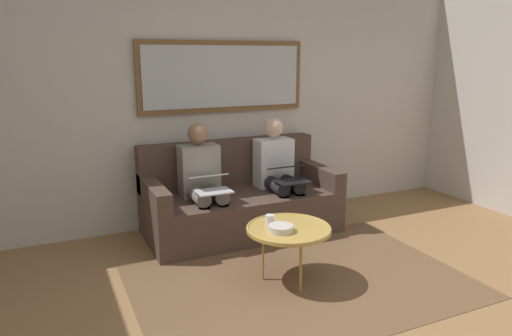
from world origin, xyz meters
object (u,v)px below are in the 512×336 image
Objects in this scene: framed_mirror at (223,76)px; couch at (239,201)px; cup at (270,220)px; laptop_silver at (211,183)px; laptop_black at (289,173)px; bowl at (281,228)px; person_right at (202,179)px; person_left at (278,170)px; coffee_table at (289,229)px.

couch is at bearing 90.00° from framed_mirror.
laptop_silver is at bearing -75.74° from cup.
laptop_black reaches higher than laptop_silver.
cup reaches higher than bowl.
framed_mirror is 1.12m from person_right.
framed_mirror reaches higher than cup.
framed_mirror is at bearing -120.26° from laptop_silver.
couch is 21.23× the size of cup.
laptop_black is at bearing -126.98° from cup.
laptop_silver is at bearing 16.52° from person_left.
laptop_silver is (0.21, -0.81, 0.13)m from cup.
cup is at bearing -40.75° from coffee_table.
coffee_table is 3.45× the size of bowl.
coffee_table is 7.42× the size of cup.
laptop_black is (-0.59, -0.95, 0.15)m from bowl.
laptop_silver is at bearing -76.60° from bowl.
cup is (0.11, -0.10, 0.06)m from coffee_table.
person_left reaches higher than bowl.
laptop_silver is at bearing 90.00° from person_right.
framed_mirror is 1.98m from bowl.
person_left reaches higher than laptop_black.
couch is at bearing -98.14° from bowl.
couch is 5.36× the size of laptop_silver.
laptop_black is (-0.00, 0.24, 0.02)m from person_left.
couch is 1.06× the size of framed_mirror.
person_left is at bearing 170.50° from couch.
person_right reaches higher than coffee_table.
person_right is at bearing 48.26° from framed_mirror.
person_left is 3.15× the size of laptop_black.
person_right is (0.41, 0.07, 0.30)m from couch.
framed_mirror is at bearing -59.67° from laptop_black.
bowl is at bearing 98.47° from cup.
coffee_table is 1.20m from person_right.
framed_mirror reaches higher than person_left.
cup is at bearing 101.07° from person_right.
person_right reaches higher than laptop_silver.
framed_mirror is 1.58× the size of person_left.
cup is (0.20, 1.51, -1.05)m from framed_mirror.
cup reaches higher than coffee_table.
cup is 0.15m from bowl.
bowl reaches higher than coffee_table.
framed_mirror is 1.23m from laptop_silver.
laptop_silver reaches higher than bowl.
couch is 1.23m from coffee_table.
laptop_black is (-0.50, -0.91, 0.19)m from coffee_table.
cup is 0.08× the size of person_right.
person_left is (-0.59, -1.19, 0.13)m from bowl.
person_right reaches higher than cup.
bowl is at bearing 81.86° from couch.
person_left reaches higher than cup.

